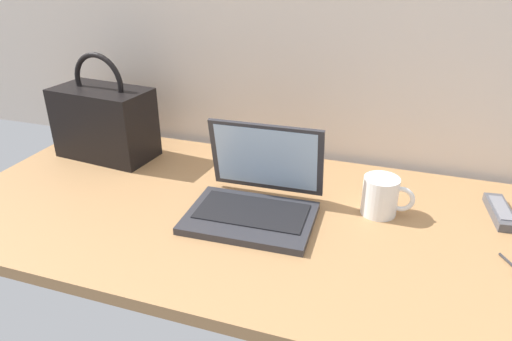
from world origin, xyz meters
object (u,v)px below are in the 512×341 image
Objects in this scene: laptop at (256,196)px; handbag at (105,121)px; remote_control_near at (500,212)px; coffee_mug at (381,196)px.

handbag is (-0.57, 0.19, 0.07)m from laptop.
coffee_mug is at bearing -163.89° from remote_control_near.
handbag is at bearing 161.76° from laptop.
laptop is 1.93× the size of remote_control_near.
handbag is (-1.15, 0.01, 0.10)m from remote_control_near.
handbag reaches higher than laptop.
coffee_mug is at bearing -6.03° from handbag.
coffee_mug is 0.78× the size of remote_control_near.
remote_control_near is (0.29, 0.08, -0.04)m from coffee_mug.
laptop is at bearing -18.24° from handbag.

